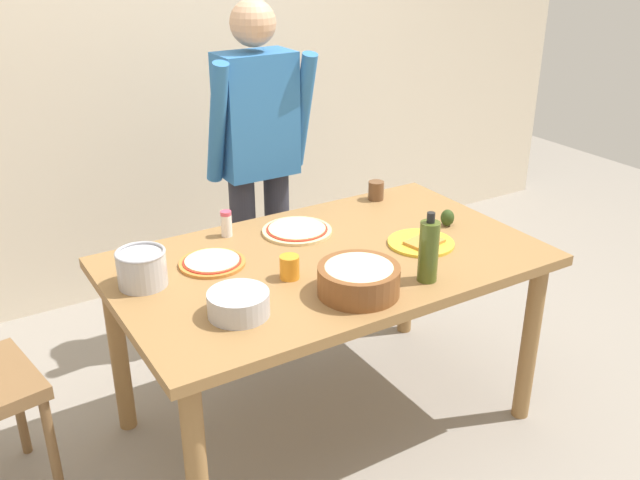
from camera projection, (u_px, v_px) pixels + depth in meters
ground at (326, 419)px, 2.97m from camera, size 8.00×8.00×0.00m
wall_back at (165, 50)px, 3.67m from camera, size 5.60×0.10×2.60m
dining_table at (327, 278)px, 2.69m from camera, size 1.60×0.96×0.76m
person_cook at (258, 155)px, 3.22m from camera, size 0.49×0.25×1.62m
pizza_raw_on_board at (297, 230)px, 2.86m from camera, size 0.28×0.28×0.02m
pizza_cooked_on_tray at (212, 262)px, 2.59m from camera, size 0.24×0.24×0.02m
plate_with_slice at (421, 243)px, 2.75m from camera, size 0.26×0.26×0.02m
popcorn_bowl at (359, 277)px, 2.37m from camera, size 0.28×0.28×0.11m
mixing_bowl_steel at (239, 304)px, 2.25m from camera, size 0.20×0.20×0.08m
olive_oil_bottle at (429, 251)px, 2.44m from camera, size 0.07×0.07×0.26m
steel_pot at (142, 268)px, 2.42m from camera, size 0.17×0.17×0.13m
cup_orange at (290, 267)px, 2.48m from camera, size 0.07×0.07×0.08m
cup_small_brown at (376, 191)px, 3.19m from camera, size 0.07×0.07×0.08m
salt_shaker at (226, 224)px, 2.81m from camera, size 0.04×0.04×0.11m
avocado at (447, 218)px, 2.91m from camera, size 0.06×0.06×0.07m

